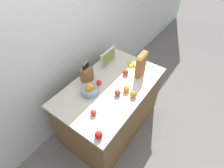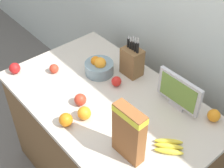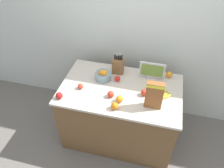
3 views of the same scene
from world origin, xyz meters
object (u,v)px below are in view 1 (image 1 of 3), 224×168
object	(u,v)px
banana_bunch	(132,64)
orange_front_left	(112,53)
apple_rear	(99,83)
orange_near_bowl	(126,89)
apple_rightmost	(126,72)
cereal_box	(141,64)
apple_leftmost	(118,93)
fruit_bowl	(89,90)
orange_by_cereal	(133,94)
apple_front	(99,135)
knife_block	(87,74)
small_monitor	(108,57)
apple_middle	(94,113)

from	to	relation	value
banana_bunch	orange_front_left	distance (m)	0.36
apple_rear	orange_near_bowl	bearing A→B (deg)	-73.21
apple_rightmost	orange_near_bowl	distance (m)	0.31
cereal_box	apple_leftmost	size ratio (longest dim) A/B	4.31
orange_front_left	apple_rightmost	bearing A→B (deg)	-122.63
apple_rear	apple_rightmost	bearing A→B (deg)	-25.62
fruit_bowl	orange_by_cereal	xyz separation A→B (m)	(0.26, -0.45, -0.01)
cereal_box	apple_rear	xyz separation A→B (m)	(-0.47, 0.33, -0.15)
cereal_box	apple_rightmost	bearing A→B (deg)	123.94
apple_front	orange_near_bowl	bearing A→B (deg)	9.31
orange_front_left	fruit_bowl	bearing A→B (deg)	-163.53
knife_block	apple_rightmost	xyz separation A→B (m)	(0.39, -0.34, -0.07)
cereal_box	orange_front_left	bearing A→B (deg)	73.62
apple_leftmost	orange_front_left	xyz separation A→B (m)	(0.62, 0.52, -0.00)
banana_bunch	apple_front	distance (m)	1.20
banana_bunch	apple_leftmost	bearing A→B (deg)	-164.70
cereal_box	orange_front_left	world-z (taller)	cereal_box
cereal_box	orange_by_cereal	world-z (taller)	cereal_box
knife_block	small_monitor	distance (m)	0.43
apple_middle	orange_near_bowl	xyz separation A→B (m)	(0.50, -0.10, 0.01)
fruit_bowl	apple_front	distance (m)	0.59
orange_by_cereal	orange_front_left	bearing A→B (deg)	51.99
apple_front	orange_by_cereal	xyz separation A→B (m)	(0.64, -0.00, 0.00)
banana_bunch	apple_leftmost	distance (m)	0.62
cereal_box	apple_middle	world-z (taller)	cereal_box
small_monitor	cereal_box	size ratio (longest dim) A/B	0.93
apple_middle	fruit_bowl	bearing A→B (deg)	48.34
apple_rightmost	orange_by_cereal	distance (m)	0.40
apple_rear	apple_middle	bearing A→B (deg)	-148.19
fruit_bowl	orange_near_bowl	bearing A→B (deg)	-50.15
apple_leftmost	orange_by_cereal	bearing A→B (deg)	-62.61
banana_bunch	orange_by_cereal	xyz separation A→B (m)	(-0.51, -0.33, 0.03)
orange_by_cereal	apple_front	bearing A→B (deg)	179.69
knife_block	orange_near_bowl	world-z (taller)	knife_block
apple_leftmost	orange_by_cereal	distance (m)	0.19
fruit_bowl	apple_front	world-z (taller)	fruit_bowl
apple_middle	orange_near_bowl	bearing A→B (deg)	-11.59
small_monitor	orange_near_bowl	distance (m)	0.58
apple_rear	apple_front	bearing A→B (deg)	-141.29
small_monitor	apple_front	size ratio (longest dim) A/B	3.98
apple_rightmost	orange_front_left	bearing A→B (deg)	57.37
apple_front	orange_near_bowl	xyz separation A→B (m)	(0.67, 0.11, 0.00)
banana_bunch	knife_block	bearing A→B (deg)	154.25
fruit_bowl	banana_bunch	world-z (taller)	fruit_bowl
fruit_bowl	knife_block	bearing A→B (deg)	48.30
knife_block	apple_rear	size ratio (longest dim) A/B	4.61
knife_block	small_monitor	world-z (taller)	knife_block
cereal_box	apple_front	size ratio (longest dim) A/B	4.26
small_monitor	apple_rear	bearing A→B (deg)	-159.60
apple_front	fruit_bowl	bearing A→B (deg)	49.26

